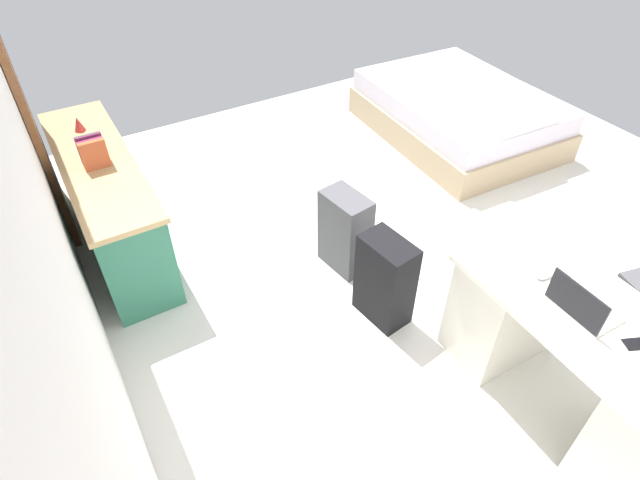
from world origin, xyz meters
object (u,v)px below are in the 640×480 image
at_px(suitcase_spare_grey, 345,232).
at_px(figurine_small, 78,124).
at_px(computer_mouse, 544,275).
at_px(cell_phone_near_laptop, 639,344).
at_px(bed, 458,113).
at_px(suitcase_black, 385,280).
at_px(desk, 574,362).
at_px(laptop, 581,305).
at_px(credenza, 109,203).

height_order(suitcase_spare_grey, figurine_small, figurine_small).
bearing_deg(computer_mouse, cell_phone_near_laptop, -175.35).
relative_size(bed, suitcase_black, 3.10).
xyz_separation_m(desk, bed, (2.65, -1.61, -0.15)).
relative_size(suitcase_spare_grey, cell_phone_near_laptop, 4.52).
bearing_deg(desk, suitcase_spare_grey, 14.11).
distance_m(suitcase_black, figurine_small, 2.54).
height_order(computer_mouse, cell_phone_near_laptop, computer_mouse).
bearing_deg(suitcase_black, cell_phone_near_laptop, -166.48).
height_order(bed, figurine_small, figurine_small).
bearing_deg(suitcase_black, bed, -59.76).
distance_m(cell_phone_near_laptop, figurine_small, 3.83).
distance_m(suitcase_spare_grey, cell_phone_near_laptop, 1.92).
height_order(laptop, cell_phone_near_laptop, laptop).
relative_size(bed, laptop, 6.25).
bearing_deg(bed, computer_mouse, 145.16).
height_order(suitcase_spare_grey, laptop, laptop).
bearing_deg(bed, suitcase_black, 127.45).
height_order(credenza, suitcase_spare_grey, credenza).
height_order(desk, cell_phone_near_laptop, cell_phone_near_laptop).
bearing_deg(suitcase_spare_grey, cell_phone_near_laptop, -174.52).
xyz_separation_m(credenza, cell_phone_near_laptop, (-2.91, -1.81, 0.38)).
bearing_deg(desk, credenza, 33.28).
distance_m(computer_mouse, figurine_small, 3.35).
xyz_separation_m(bed, laptop, (-2.57, 1.66, 0.56)).
bearing_deg(credenza, laptop, -146.76).
xyz_separation_m(bed, cell_phone_near_laptop, (-2.85, 1.58, 0.52)).
bearing_deg(cell_phone_near_laptop, suitcase_spare_grey, 37.59).
distance_m(suitcase_black, laptop, 1.18).
bearing_deg(figurine_small, suitcase_black, -147.70).
distance_m(desk, suitcase_spare_grey, 1.67).
relative_size(bed, suitcase_spare_grey, 3.20).
relative_size(credenza, computer_mouse, 18.00).
bearing_deg(suitcase_black, figurine_small, 25.09).
height_order(bed, suitcase_black, suitcase_black).
xyz_separation_m(credenza, suitcase_black, (-1.64, -1.33, -0.07)).
bearing_deg(cell_phone_near_laptop, bed, -4.84).
height_order(laptop, computer_mouse, laptop).
bearing_deg(desk, figurine_small, 29.33).
bearing_deg(cell_phone_near_laptop, laptop, 40.10).
distance_m(suitcase_spare_grey, laptop, 1.66).
bearing_deg(bed, laptop, 147.21).
bearing_deg(laptop, suitcase_black, 22.00).
bearing_deg(cell_phone_near_laptop, figurine_small, 52.39).
xyz_separation_m(computer_mouse, cell_phone_near_laptop, (-0.53, -0.03, -0.01)).
relative_size(computer_mouse, figurine_small, 0.91).
relative_size(desk, computer_mouse, 14.55).
bearing_deg(figurine_small, desk, -150.67).
distance_m(bed, laptop, 3.11).
bearing_deg(bed, figurine_small, 81.21).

